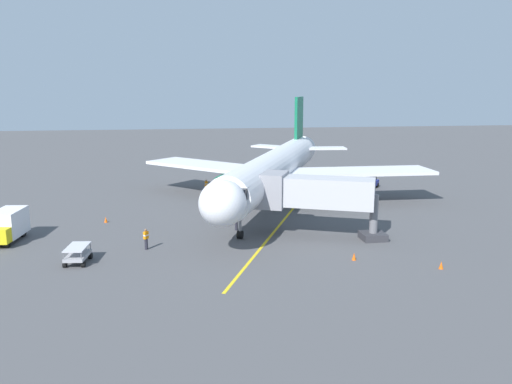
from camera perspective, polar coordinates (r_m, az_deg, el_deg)
name	(u,v)px	position (r m, az deg, el deg)	size (l,w,h in m)	color
ground_plane	(262,200)	(59.82, 0.68, -0.92)	(220.00, 220.00, 0.00)	#4C4C4F
apron_lead_in_line	(285,218)	(51.76, 3.22, -2.86)	(0.24, 40.00, 0.01)	yellow
airplane	(275,169)	(57.01, 2.06, 2.56)	(32.11, 38.34, 11.50)	white
jet_bridge	(308,193)	(45.16, 5.67, -0.10)	(11.19, 6.76, 5.40)	#B7B7BC
ground_crew_marshaller	(146,239)	(42.48, -11.91, -5.01)	(0.45, 0.47, 1.71)	#23232D
ground_crew_wing_walker	(206,186)	(64.00, -5.44, 0.64)	(0.42, 0.28, 1.71)	#23232D
ground_crew_loader	(236,221)	(47.16, -2.16, -3.14)	(0.46, 0.46, 1.71)	#23232D
baggage_cart_near_nose	(78,254)	(40.66, -18.89, -6.46)	(1.80, 2.74, 1.27)	#9E9EA3
tug_portside	(371,182)	(68.87, 12.39, 1.03)	(2.64, 2.72, 1.50)	#2D3899
box_truck_starboard_side	(7,225)	(48.25, -25.50, -3.32)	(2.53, 4.82, 2.62)	yellow
safety_cone_nose_left	(106,220)	(52.01, -16.07, -2.91)	(0.32, 0.32, 0.55)	#F2590F
safety_cone_nose_right	(441,265)	(39.67, 19.55, -7.53)	(0.32, 0.32, 0.55)	#F2590F
safety_cone_wing_port	(354,256)	(39.93, 10.65, -6.93)	(0.32, 0.32, 0.55)	#F2590F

